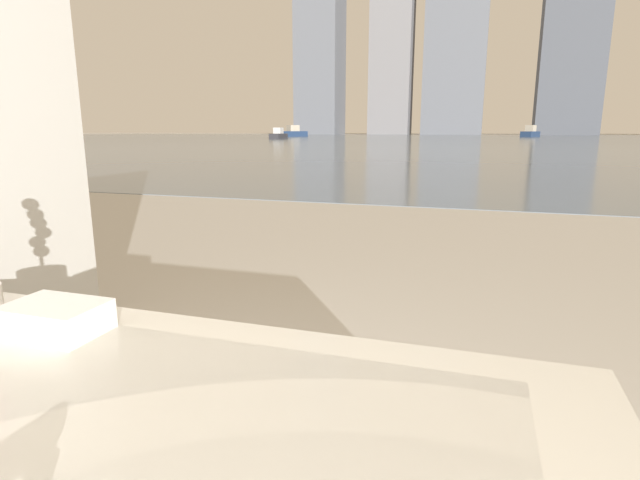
# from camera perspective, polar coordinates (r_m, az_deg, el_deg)

# --- Properties ---
(towel_stack) EXTENTS (0.25, 0.17, 0.08)m
(towel_stack) POSITION_cam_1_polar(r_m,az_deg,el_deg) (1.48, -27.99, -7.90)
(towel_stack) COLOR white
(towel_stack) RESTS_ON bathtub
(harbor_water) EXTENTS (180.00, 110.00, 0.01)m
(harbor_water) POSITION_cam_1_polar(r_m,az_deg,el_deg) (62.12, 17.48, 10.94)
(harbor_water) COLOR slate
(harbor_water) RESTS_ON ground_plane
(harbor_boat_0) EXTENTS (1.43, 3.61, 1.33)m
(harbor_boat_0) POSITION_cam_1_polar(r_m,az_deg,el_deg) (61.69, -4.77, 11.89)
(harbor_boat_0) COLOR #2D2D33
(harbor_boat_0) RESTS_ON harbor_water
(harbor_boat_1) EXTENTS (3.18, 4.97, 1.76)m
(harbor_boat_1) POSITION_cam_1_polar(r_m,az_deg,el_deg) (84.47, 22.91, 11.23)
(harbor_boat_1) COLOR navy
(harbor_boat_1) RESTS_ON harbor_water
(harbor_boat_2) EXTENTS (3.96, 4.95, 1.80)m
(harbor_boat_2) POSITION_cam_1_polar(r_m,az_deg,el_deg) (82.82, -3.10, 12.17)
(harbor_boat_2) COLOR navy
(harbor_boat_2) RESTS_ON harbor_water
(harbor_boat_3) EXTENTS (2.68, 4.30, 1.52)m
(harbor_boat_3) POSITION_cam_1_polar(r_m,az_deg,el_deg) (90.40, -3.39, 12.13)
(harbor_boat_3) COLOR maroon
(harbor_boat_3) RESTS_ON harbor_water
(skyline_tower_1) EXTENTS (9.26, 6.57, 43.56)m
(skyline_tower_1) POSITION_cam_1_polar(r_m,az_deg,el_deg) (121.72, 8.26, 22.16)
(skyline_tower_1) COLOR slate
(skyline_tower_1) RESTS_ON ground_plane
(skyline_tower_2) EXTENTS (13.02, 7.41, 55.48)m
(skyline_tower_2) POSITION_cam_1_polar(r_m,az_deg,el_deg) (121.28, 15.54, 24.77)
(skyline_tower_2) COLOR slate
(skyline_tower_2) RESTS_ON ground_plane
(skyline_tower_3) EXTENTS (12.29, 7.00, 46.83)m
(skyline_tower_3) POSITION_cam_1_polar(r_m,az_deg,el_deg) (121.28, 27.21, 21.81)
(skyline_tower_3) COLOR #4C515B
(skyline_tower_3) RESTS_ON ground_plane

